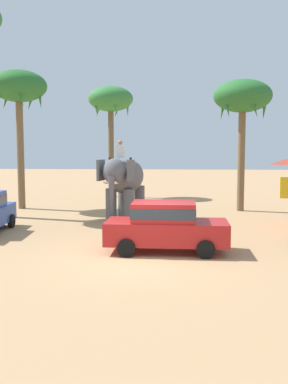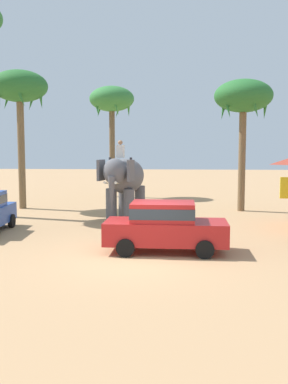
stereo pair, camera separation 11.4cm
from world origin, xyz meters
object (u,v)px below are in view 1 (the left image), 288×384
at_px(elephant_with_mahout, 124,180).
at_px(palm_tree_behind_elephant, 243,99).
at_px(palm_tree_near_hut, 19,90).
at_px(palm_tree_far_back, 111,102).
at_px(car_sedan_foreground, 166,225).

relative_size(elephant_with_mahout, palm_tree_behind_elephant, 0.55).
relative_size(palm_tree_behind_elephant, palm_tree_near_hut, 0.92).
bearing_deg(palm_tree_behind_elephant, elephant_with_mahout, -149.32).
distance_m(palm_tree_near_hut, palm_tree_far_back, 7.92).
relative_size(car_sedan_foreground, palm_tree_behind_elephant, 0.57).
xyz_separation_m(elephant_with_mahout, palm_tree_near_hut, (-6.44, 3.76, 4.83)).
bearing_deg(palm_tree_behind_elephant, car_sedan_foreground, -111.91).
height_order(elephant_with_mahout, palm_tree_behind_elephant, palm_tree_behind_elephant).
distance_m(car_sedan_foreground, palm_tree_near_hut, 14.55).
bearing_deg(elephant_with_mahout, car_sedan_foreground, -71.80).
bearing_deg(palm_tree_near_hut, car_sedan_foreground, -49.95).
height_order(car_sedan_foreground, palm_tree_far_back, palm_tree_far_back).
distance_m(car_sedan_foreground, elephant_with_mahout, 6.84).
distance_m(palm_tree_behind_elephant, palm_tree_far_back, 10.68).
height_order(palm_tree_near_hut, palm_tree_far_back, palm_tree_near_hut).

